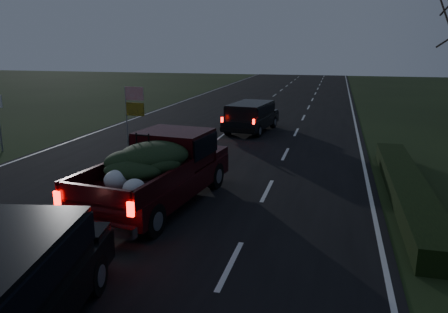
% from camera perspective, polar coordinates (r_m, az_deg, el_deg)
% --- Properties ---
extents(ground, '(120.00, 120.00, 0.00)m').
position_cam_1_polar(ground, '(12.78, -12.44, -6.66)').
color(ground, black).
rests_on(ground, ground).
extents(road_asphalt, '(14.00, 120.00, 0.02)m').
position_cam_1_polar(road_asphalt, '(12.78, -12.44, -6.62)').
color(road_asphalt, black).
rests_on(road_asphalt, ground).
extents(hedge_row, '(1.00, 10.00, 0.60)m').
position_cam_1_polar(hedge_row, '(14.41, 22.77, -3.79)').
color(hedge_row, black).
rests_on(hedge_row, ground).
extents(pickup_truck, '(2.83, 5.96, 3.01)m').
position_cam_1_polar(pickup_truck, '(12.65, -8.54, -1.31)').
color(pickup_truck, '#33070B').
rests_on(pickup_truck, ground).
extents(lead_suv, '(2.40, 4.61, 1.27)m').
position_cam_1_polar(lead_suv, '(23.41, 3.54, 5.57)').
color(lead_suv, black).
rests_on(lead_suv, ground).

